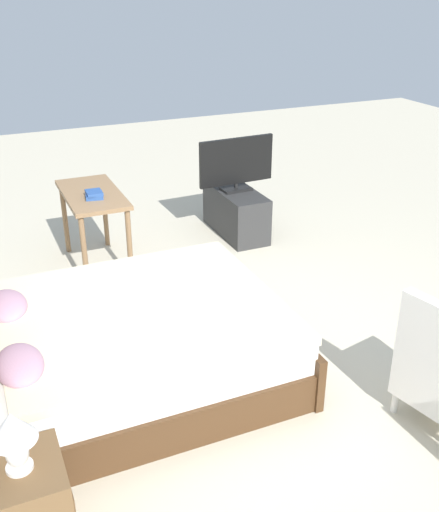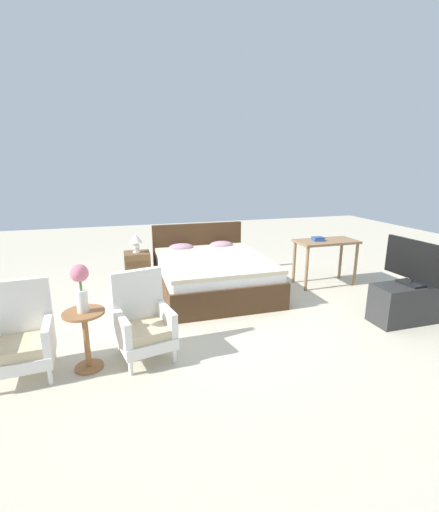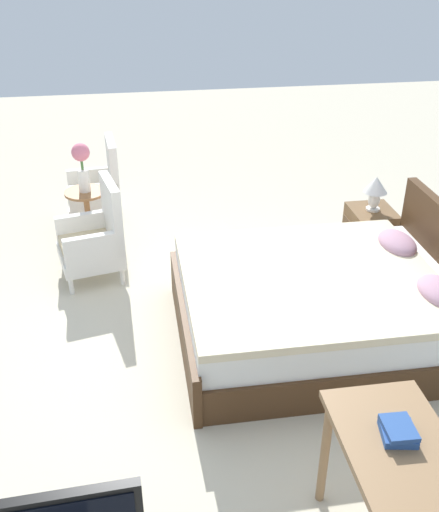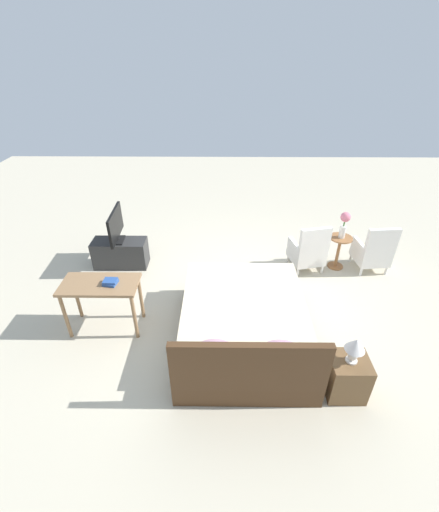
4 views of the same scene
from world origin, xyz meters
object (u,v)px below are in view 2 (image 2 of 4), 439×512
Objects in this scene: nightstand at (138,267)px; tv_flatscreen at (414,262)px; armchair_by_window_right at (143,323)px; side_table at (86,333)px; tv_stand at (408,303)px; vanity_desk at (326,247)px; armchair_by_window_left at (23,338)px; flower_vase at (80,283)px; book_stack at (318,239)px; table_lamp at (136,240)px; bed at (212,273)px.

nightstand is 0.61× the size of tv_flatscreen.
armchair_by_window_right reaches higher than nightstand.
side_table is 1.17× the size of nightstand.
side_table is 3.95m from tv_stand.
vanity_desk reaches higher than nightstand.
armchair_by_window_left reaches higher than nightstand.
vanity_desk is at bearing 23.17° from flower_vase.
tv_stand is 1.76m from book_stack.
tv_stand is at bearing -39.14° from table_lamp.
armchair_by_window_right is 3.41m from book_stack.
book_stack is at bearing 24.24° from flower_vase.
tv_flatscreen reaches higher than tv_stand.
flower_vase reaches higher than bed.
table_lamp is (-0.00, 0.00, 0.48)m from nightstand.
vanity_desk is (4.33, 1.51, 0.28)m from armchair_by_window_left.
flower_vase is 1.45× the size of table_lamp.
tv_flatscreen is at bearing -41.02° from bed.
book_stack reaches higher than vanity_desk.
vanity_desk is at bearing 23.17° from side_table.
flower_vase reaches higher than nightstand.
bed is at bearing 55.31° from armchair_by_window_right.
vanity_desk is (3.10, -1.07, -0.09)m from table_lamp.
side_table is 0.71× the size of tv_flatscreen.
table_lamp is 0.34× the size of tv_stand.
tv_flatscreen is (3.39, -0.11, 0.44)m from armchair_by_window_right.
flower_vase is at bearing 179.77° from tv_stand.
bed reaches higher than table_lamp.
nightstand is at bearing 144.79° from bed.
tv_flatscreen reaches higher than armchair_by_window_left.
armchair_by_window_left is 1.06× the size of tv_flatscreen.
flower_vase is at bearing 179.77° from tv_flatscreen.
nightstand is 0.51× the size of vanity_desk.
bed is 11.08× the size of book_stack.
armchair_by_window_right is at bearing -91.86° from nightstand.
book_stack is (3.58, 1.61, 0.42)m from side_table.
flower_vase is (-0.56, -0.09, 0.54)m from armchair_by_window_right.
flower_vase is at bearing -8.86° from armchair_by_window_left.
side_table is 2.75m from nightstand.
nightstand is at bearing 160.20° from book_stack.
tv_flatscreen is 4.43× the size of book_stack.
armchair_by_window_left is 1.49× the size of side_table.
nightstand reaches higher than tv_stand.
side_table is 2.77m from table_lamp.
book_stack is at bearing -19.81° from table_lamp.
tv_stand is 1.68m from vanity_desk.
armchair_by_window_left and armchair_by_window_right have the same top height.
side_table is at bearing -133.89° from bed.
armchair_by_window_left is 4.46m from book_stack.
tv_stand is at bearing -1.79° from armchair_by_window_right.
flower_vase reaches higher than tv_stand.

